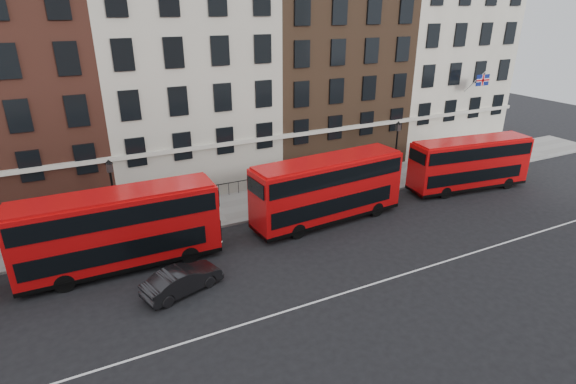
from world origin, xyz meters
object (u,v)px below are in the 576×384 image
bus_c (327,188)px  car_front (183,280)px  bus_d (469,163)px  bus_b (118,229)px  traffic_light (508,141)px

bus_c → car_front: 11.67m
bus_d → bus_c: bearing=-172.7°
car_front → bus_b: bearing=14.4°
bus_d → traffic_light: 7.76m
bus_b → bus_c: (13.31, -0.00, -0.01)m
car_front → bus_d: bearing=-98.8°
bus_b → bus_c: bus_b is taller
traffic_light → bus_d: bearing=-161.7°
bus_d → car_front: 24.31m
car_front → traffic_light: (31.33, 6.26, 1.76)m
bus_b → car_front: 4.84m
bus_b → traffic_light: bearing=4.8°
bus_c → bus_d: bearing=-4.1°
bus_c → car_front: size_ratio=2.61×
bus_c → traffic_light: size_ratio=3.32×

